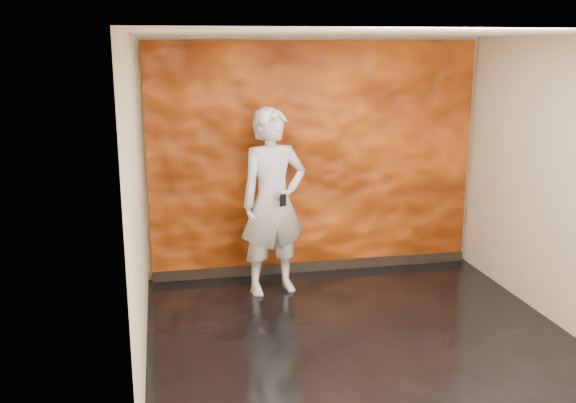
# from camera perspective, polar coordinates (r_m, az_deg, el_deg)

# --- Properties ---
(room) EXTENTS (4.02, 4.02, 2.81)m
(room) POSITION_cam_1_polar(r_m,az_deg,el_deg) (5.76, 7.01, 0.56)
(room) COLOR black
(room) RESTS_ON ground
(feature_wall) EXTENTS (3.90, 0.06, 2.75)m
(feature_wall) POSITION_cam_1_polar(r_m,az_deg,el_deg) (7.61, 2.37, 3.74)
(feature_wall) COLOR #D85914
(feature_wall) RESTS_ON ground
(baseboard) EXTENTS (3.90, 0.04, 0.12)m
(baseboard) POSITION_cam_1_polar(r_m,az_deg,el_deg) (7.92, 2.35, -5.76)
(baseboard) COLOR black
(baseboard) RESTS_ON ground
(man) EXTENTS (0.84, 0.64, 2.06)m
(man) POSITION_cam_1_polar(r_m,az_deg,el_deg) (7.01, -1.33, -0.06)
(man) COLOR #9598A3
(man) RESTS_ON ground
(phone) EXTENTS (0.07, 0.04, 0.13)m
(phone) POSITION_cam_1_polar(r_m,az_deg,el_deg) (6.73, -0.46, 0.12)
(phone) COLOR black
(phone) RESTS_ON man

